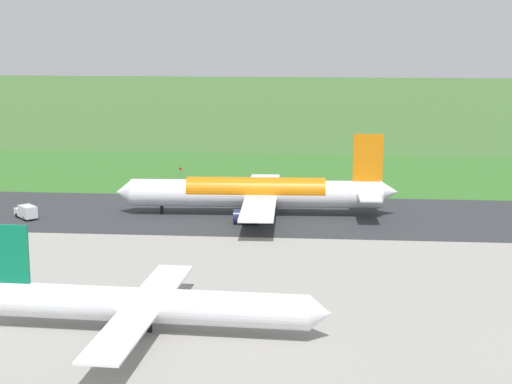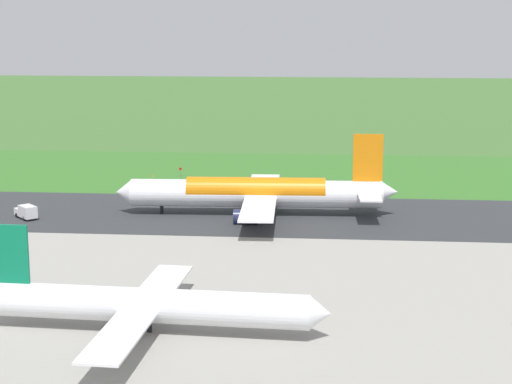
{
  "view_description": "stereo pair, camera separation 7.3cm",
  "coord_description": "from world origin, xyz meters",
  "px_view_note": "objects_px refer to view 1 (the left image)",
  "views": [
    {
      "loc": [
        -11.32,
        160.7,
        36.96
      ],
      "look_at": [
        2.83,
        0.0,
        4.5
      ],
      "focal_mm": 60.5,
      "sensor_mm": 36.0,
      "label": 1
    },
    {
      "loc": [
        -11.4,
        160.69,
        36.96
      ],
      "look_at": [
        2.83,
        0.0,
        4.5
      ],
      "focal_mm": 60.5,
      "sensor_mm": 36.0,
      "label": 2
    }
  ],
  "objects_px": {
    "no_stopping_sign": "(180,171)",
    "airliner_main": "(258,193)",
    "traffic_cone_orange": "(153,176)",
    "airliner_parked_mid": "(147,305)",
    "service_truck_baggage": "(26,212)"
  },
  "relations": [
    {
      "from": "airliner_main",
      "to": "traffic_cone_orange",
      "type": "xyz_separation_m",
      "value": [
        28.41,
        -38.61,
        -4.08
      ]
    },
    {
      "from": "service_truck_baggage",
      "to": "no_stopping_sign",
      "type": "relative_size",
      "value": 2.58
    },
    {
      "from": "no_stopping_sign",
      "to": "airliner_main",
      "type": "bearing_deg",
      "value": 119.34
    },
    {
      "from": "airliner_main",
      "to": "airliner_parked_mid",
      "type": "bearing_deg",
      "value": 83.02
    },
    {
      "from": "service_truck_baggage",
      "to": "airliner_parked_mid",
      "type": "bearing_deg",
      "value": 121.85
    },
    {
      "from": "service_truck_baggage",
      "to": "traffic_cone_orange",
      "type": "relative_size",
      "value": 10.47
    },
    {
      "from": "service_truck_baggage",
      "to": "traffic_cone_orange",
      "type": "xyz_separation_m",
      "value": [
        -14.73,
        -45.79,
        -1.13
      ]
    },
    {
      "from": "airliner_parked_mid",
      "to": "no_stopping_sign",
      "type": "bearing_deg",
      "value": -82.22
    },
    {
      "from": "airliner_main",
      "to": "traffic_cone_orange",
      "type": "relative_size",
      "value": 98.34
    },
    {
      "from": "airliner_parked_mid",
      "to": "service_truck_baggage",
      "type": "bearing_deg",
      "value": -58.15
    },
    {
      "from": "no_stopping_sign",
      "to": "service_truck_baggage",
      "type": "bearing_deg",
      "value": 65.3
    },
    {
      "from": "airliner_parked_mid",
      "to": "traffic_cone_orange",
      "type": "relative_size",
      "value": 79.27
    },
    {
      "from": "service_truck_baggage",
      "to": "traffic_cone_orange",
      "type": "bearing_deg",
      "value": -107.84
    },
    {
      "from": "airliner_main",
      "to": "service_truck_baggage",
      "type": "xyz_separation_m",
      "value": [
        43.14,
        7.19,
        -2.95
      ]
    },
    {
      "from": "no_stopping_sign",
      "to": "traffic_cone_orange",
      "type": "bearing_deg",
      "value": 3.24
    }
  ]
}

